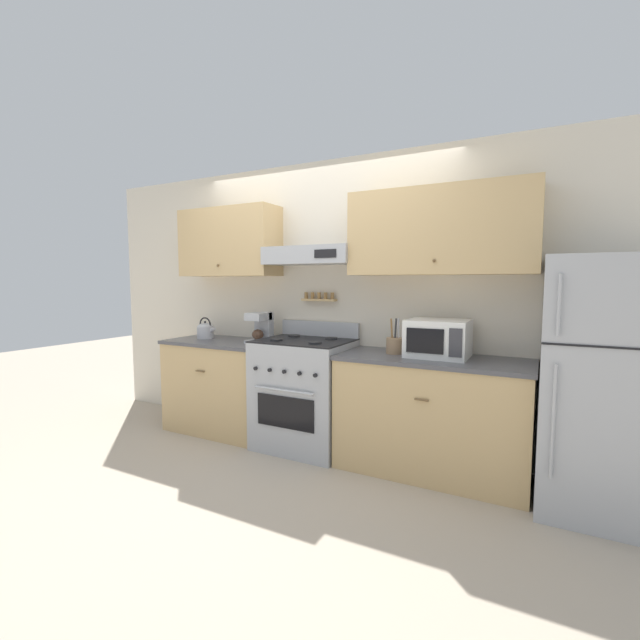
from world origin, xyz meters
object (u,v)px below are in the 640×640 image
Objects in this scene: refrigerator at (600,385)px; microwave at (438,338)px; tea_kettle at (205,330)px; stove_range at (304,393)px; coffee_maker at (261,327)px; utensil_crock at (395,345)px.

refrigerator reaches higher than microwave.
microwave is at bearing 0.44° from tea_kettle.
stove_range is 2.42× the size of microwave.
stove_range is at bearing 178.79° from refrigerator.
coffee_maker reaches higher than tea_kettle.
utensil_crock reaches higher than tea_kettle.
refrigerator is 7.60× the size of tea_kettle.
microwave is (1.65, -0.01, -0.00)m from coffee_maker.
stove_range is 1.26m from microwave.
tea_kettle is (-3.34, 0.10, 0.16)m from refrigerator.
tea_kettle is (-1.17, 0.05, 0.49)m from stove_range.
stove_range is at bearing -9.14° from coffee_maker.
refrigerator is 1.38m from utensil_crock.
microwave is (-1.04, 0.12, 0.22)m from refrigerator.
refrigerator reaches higher than tea_kettle.
utensil_crock is at bearing -1.36° from coffee_maker.
coffee_maker is (-0.52, 0.08, 0.55)m from stove_range.
coffee_maker is (0.66, 0.03, 0.06)m from tea_kettle.
utensil_crock is (1.31, -0.03, -0.08)m from coffee_maker.
coffee_maker and utensil_crock have the same top height.
refrigerator is at bearing -4.07° from utensil_crock.
stove_range is at bearing -2.52° from tea_kettle.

